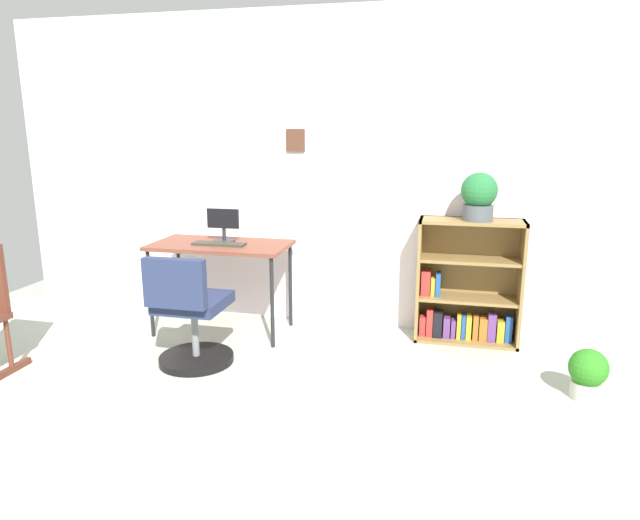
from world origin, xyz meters
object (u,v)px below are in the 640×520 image
(potted_plant_floor, at_px, (588,373))
(office_chair, at_px, (190,319))
(bookshelf_low, at_px, (466,289))
(potted_plant_on_shelf, at_px, (479,196))
(keyboard, at_px, (219,244))
(monitor, at_px, (223,225))
(desk, at_px, (221,251))

(potted_plant_floor, bearing_deg, office_chair, -177.75)
(bookshelf_low, distance_m, potted_plant_floor, 1.14)
(potted_plant_on_shelf, height_order, potted_plant_floor, potted_plant_on_shelf)
(keyboard, relative_size, bookshelf_low, 0.44)
(monitor, xyz_separation_m, bookshelf_low, (1.91, 0.18, -0.45))
(desk, relative_size, potted_plant_on_shelf, 3.06)
(keyboard, xyz_separation_m, potted_plant_floor, (2.60, -0.53, -0.57))
(keyboard, relative_size, potted_plant_floor, 1.32)
(monitor, bearing_deg, keyboard, -82.90)
(bookshelf_low, bearing_deg, monitor, -174.57)
(desk, bearing_deg, bookshelf_low, 7.72)
(monitor, height_order, office_chair, monitor)
(keyboard, height_order, office_chair, office_chair)
(potted_plant_floor, bearing_deg, keyboard, 168.51)
(keyboard, bearing_deg, monitor, 97.10)
(keyboard, height_order, potted_plant_floor, keyboard)
(office_chair, bearing_deg, potted_plant_floor, 2.25)
(monitor, distance_m, bookshelf_low, 1.97)
(monitor, xyz_separation_m, potted_plant_floor, (2.62, -0.67, -0.69))
(desk, bearing_deg, potted_plant_floor, -12.77)
(desk, distance_m, potted_plant_floor, 2.73)
(desk, xyz_separation_m, potted_plant_floor, (2.62, -0.59, -0.50))
(bookshelf_low, relative_size, potted_plant_floor, 3.01)
(monitor, relative_size, office_chair, 0.33)
(monitor, height_order, potted_plant_on_shelf, potted_plant_on_shelf)
(monitor, relative_size, potted_plant_floor, 0.84)
(potted_plant_on_shelf, relative_size, potted_plant_floor, 1.12)
(monitor, height_order, potted_plant_floor, monitor)
(potted_plant_on_shelf, bearing_deg, desk, -174.01)
(desk, height_order, keyboard, keyboard)
(desk, distance_m, office_chair, 0.77)
(desk, distance_m, bookshelf_low, 1.94)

